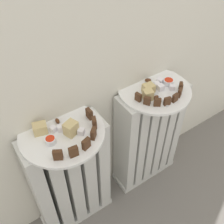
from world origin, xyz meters
name	(u,v)px	position (x,y,z in m)	size (l,w,h in m)	color
radiator_left	(71,179)	(-0.22, 0.28, 0.29)	(0.35, 0.13, 0.59)	silver
radiator_right	(148,137)	(0.22, 0.28, 0.29)	(0.35, 0.13, 0.59)	silver
plate_left	(62,133)	(-0.22, 0.28, 0.60)	(0.31, 0.31, 0.01)	white
plate_right	(154,90)	(0.22, 0.28, 0.60)	(0.31, 0.31, 0.01)	white
dark_cake_slice_left_0	(58,155)	(-0.28, 0.18, 0.63)	(0.03, 0.01, 0.04)	#472B19
dark_cake_slice_left_1	(74,152)	(-0.23, 0.16, 0.63)	(0.03, 0.01, 0.04)	#472B19
dark_cake_slice_left_2	(86,144)	(-0.18, 0.17, 0.63)	(0.03, 0.01, 0.04)	#472B19
dark_cake_slice_left_3	(93,133)	(-0.14, 0.19, 0.63)	(0.03, 0.01, 0.04)	#472B19
dark_cake_slice_left_4	(94,123)	(-0.11, 0.23, 0.63)	(0.03, 0.01, 0.04)	#472B19
dark_cake_slice_left_5	(89,114)	(-0.10, 0.28, 0.63)	(0.03, 0.01, 0.04)	#472B19
marble_cake_slice_left_0	(71,128)	(-0.19, 0.25, 0.63)	(0.04, 0.04, 0.05)	tan
marble_cake_slice_left_1	(40,128)	(-0.28, 0.32, 0.62)	(0.05, 0.04, 0.04)	tan
turkish_delight_left_0	(61,128)	(-0.21, 0.29, 0.62)	(0.02, 0.02, 0.02)	white
turkish_delight_left_1	(53,129)	(-0.24, 0.30, 0.62)	(0.02, 0.02, 0.02)	white
turkish_delight_left_2	(81,131)	(-0.16, 0.23, 0.62)	(0.02, 0.02, 0.02)	white
medjool_date_left_0	(58,112)	(-0.19, 0.37, 0.61)	(0.03, 0.02, 0.02)	#4C2814
medjool_date_left_1	(57,121)	(-0.21, 0.33, 0.61)	(0.03, 0.01, 0.02)	#4C2814
jam_bowl_left	(50,140)	(-0.27, 0.25, 0.62)	(0.04, 0.04, 0.02)	white
dark_cake_slice_right_0	(138,97)	(0.11, 0.26, 0.62)	(0.03, 0.01, 0.04)	#472B19
dark_cake_slice_right_1	(147,101)	(0.13, 0.22, 0.62)	(0.03, 0.01, 0.04)	#472B19
dark_cake_slice_right_2	(157,102)	(0.15, 0.19, 0.62)	(0.03, 0.01, 0.04)	#472B19
dark_cake_slice_right_3	(167,101)	(0.19, 0.18, 0.62)	(0.03, 0.01, 0.04)	#472B19
dark_cake_slice_right_4	(175,98)	(0.23, 0.17, 0.62)	(0.03, 0.01, 0.04)	#472B19
dark_cake_slice_right_5	(180,93)	(0.27, 0.19, 0.62)	(0.03, 0.01, 0.04)	#472B19
dark_cake_slice_right_6	(181,87)	(0.30, 0.21, 0.62)	(0.03, 0.01, 0.04)	#472B19
marble_cake_slice_right_0	(149,88)	(0.18, 0.28, 0.62)	(0.04, 0.04, 0.04)	tan
marble_cake_slice_right_1	(148,95)	(0.15, 0.25, 0.63)	(0.04, 0.04, 0.04)	tan
turkish_delight_right_0	(160,88)	(0.23, 0.26, 0.62)	(0.02, 0.02, 0.02)	white
turkish_delight_right_1	(157,85)	(0.23, 0.28, 0.62)	(0.02, 0.02, 0.02)	white
turkish_delight_right_2	(172,87)	(0.27, 0.24, 0.62)	(0.02, 0.02, 0.02)	white
turkish_delight_right_3	(160,81)	(0.26, 0.30, 0.62)	(0.02, 0.02, 0.02)	white
medjool_date_right_0	(156,97)	(0.18, 0.23, 0.61)	(0.03, 0.02, 0.02)	#4C2814
medjool_date_right_1	(148,80)	(0.22, 0.33, 0.61)	(0.03, 0.02, 0.02)	#4C2814
medjool_date_right_2	(143,76)	(0.22, 0.37, 0.61)	(0.02, 0.02, 0.01)	#4C2814
jam_bowl_right	(168,82)	(0.28, 0.27, 0.62)	(0.04, 0.04, 0.02)	white
fork	(160,97)	(0.19, 0.22, 0.61)	(0.03, 0.11, 0.00)	silver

